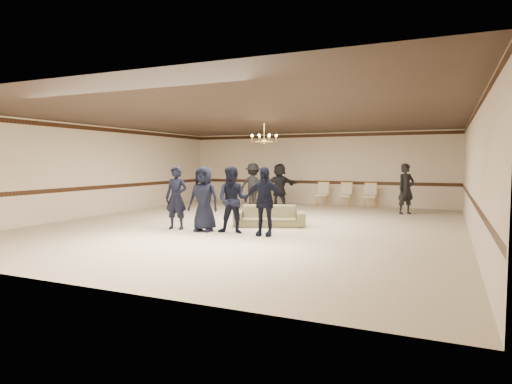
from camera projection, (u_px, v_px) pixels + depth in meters
room at (251, 172)px, 13.09m from camera, size 12.01×14.01×3.21m
chair_rail at (315, 182)px, 19.51m from camera, size 12.00×0.02×0.14m
crown_molding at (316, 136)px, 19.36m from camera, size 12.00×0.02×0.14m
chandelier at (264, 132)px, 13.92m from camera, size 0.94×0.94×0.89m
boy_a at (176, 198)px, 12.31m from camera, size 0.70×0.50×1.79m
boy_b at (204, 199)px, 11.95m from camera, size 0.92×0.64×1.79m
boy_c at (233, 200)px, 11.58m from camera, size 1.00×0.85×1.79m
boy_d at (264, 201)px, 11.22m from camera, size 1.10×0.58×1.79m
settee at (269, 216)px, 12.93m from camera, size 2.27×1.54×0.62m
adult_left at (253, 186)px, 18.00m from camera, size 1.22×0.73×1.85m
adult_mid at (279, 185)px, 18.28m from camera, size 1.63×1.56×1.85m
adult_right at (406, 189)px, 15.86m from camera, size 0.79×0.79×1.85m
banquet_chair_left at (322, 195)px, 18.65m from camera, size 0.52×0.52×1.02m
banquet_chair_mid at (345, 195)px, 18.24m from camera, size 0.50×0.50×1.02m
banquet_chair_right at (370, 196)px, 17.84m from camera, size 0.52×0.52×1.02m
console_table at (260, 194)px, 20.04m from camera, size 0.97×0.42×0.81m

